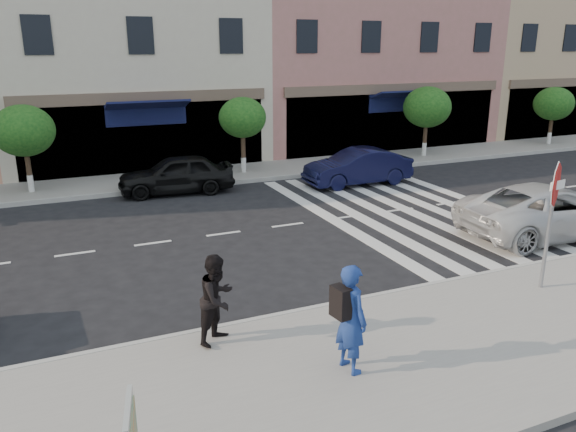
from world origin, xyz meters
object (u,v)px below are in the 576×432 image
object	(u,v)px
walker	(217,299)
car_near_right	(549,210)
car_far_mid	(176,174)
car_far_right	(358,167)
stop_sign	(554,198)
photographer	(351,318)

from	to	relation	value
walker	car_near_right	world-z (taller)	walker
car_far_mid	walker	bearing A→B (deg)	-3.02
walker	car_far_right	distance (m)	12.79
stop_sign	car_far_right	distance (m)	10.42
car_far_mid	car_far_right	distance (m)	6.83
photographer	car_far_mid	world-z (taller)	photographer
car_far_right	walker	bearing A→B (deg)	-40.81
photographer	car_far_mid	bearing A→B (deg)	-9.17
photographer	stop_sign	bearing A→B (deg)	-86.94
photographer	car_far_right	size ratio (longest dim) A/B	0.43
walker	car_far_mid	distance (m)	11.25
car_near_right	car_far_mid	xyz separation A→B (m)	(-8.51, 8.86, -0.03)
car_far_mid	car_far_right	xyz separation A→B (m)	(6.66, -1.50, -0.01)
stop_sign	car_near_right	distance (m)	4.56
stop_sign	car_far_mid	bearing A→B (deg)	102.95
stop_sign	car_far_right	world-z (taller)	stop_sign
stop_sign	car_far_mid	size ratio (longest dim) A/B	0.68
car_far_right	stop_sign	bearing A→B (deg)	-7.28
car_far_mid	car_far_right	size ratio (longest dim) A/B	0.98
car_near_right	car_far_right	size ratio (longest dim) A/B	1.26
stop_sign	car_far_right	bearing A→B (deg)	70.96
car_far_mid	car_far_right	bearing A→B (deg)	83.46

